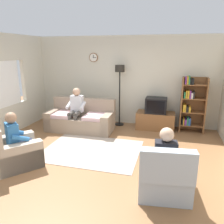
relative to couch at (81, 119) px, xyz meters
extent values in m
plane|color=#8C603D|center=(1.07, -1.59, -0.31)|extent=(12.00, 12.00, 0.00)
cube|color=beige|center=(1.07, 1.07, 1.04)|extent=(6.20, 0.12, 2.70)
cylinder|color=brown|center=(0.08, 0.99, 1.74)|extent=(0.28, 0.03, 0.28)
cylinder|color=white|center=(0.08, 0.97, 1.74)|extent=(0.24, 0.01, 0.24)
cube|color=black|center=(0.08, 0.96, 1.77)|extent=(0.02, 0.01, 0.09)
cube|color=black|center=(0.12, 0.96, 1.74)|extent=(0.11, 0.01, 0.01)
cube|color=beige|center=(-1.79, 0.51, 1.09)|extent=(0.12, 1.10, 1.20)
cube|color=gray|center=(0.00, -0.05, -0.10)|extent=(1.91, 0.87, 0.42)
cube|color=gray|center=(-0.01, 0.31, 0.35)|extent=(1.90, 0.23, 0.48)
cube|color=gray|center=(0.84, -0.04, -0.03)|extent=(0.23, 0.84, 0.56)
cube|color=gray|center=(-0.84, -0.07, -0.03)|extent=(0.23, 0.84, 0.56)
cube|color=beige|center=(0.50, -0.10, 0.16)|extent=(0.61, 0.69, 0.10)
cube|color=beige|center=(-0.50, -0.11, 0.16)|extent=(0.61, 0.69, 0.10)
cube|color=brown|center=(2.10, 0.66, -0.06)|extent=(1.10, 0.56, 0.51)
cube|color=black|center=(2.10, 0.92, -0.03)|extent=(1.10, 0.04, 0.03)
cube|color=black|center=(2.10, 0.64, 0.41)|extent=(0.60, 0.48, 0.44)
cube|color=black|center=(2.10, 0.39, 0.41)|extent=(0.50, 0.01, 0.36)
cube|color=brown|center=(2.80, 0.71, 0.46)|extent=(0.04, 0.36, 1.55)
cube|color=brown|center=(3.44, 0.71, 0.46)|extent=(0.04, 0.36, 1.55)
cube|color=brown|center=(3.12, 0.88, 0.46)|extent=(0.64, 0.02, 1.55)
cube|color=brown|center=(3.12, 0.71, -0.12)|extent=(0.60, 0.34, 0.02)
cube|color=black|center=(2.86, 0.69, -0.02)|extent=(0.03, 0.28, 0.18)
cube|color=gold|center=(2.90, 0.69, -0.01)|extent=(0.03, 0.28, 0.19)
cube|color=#72338C|center=(2.95, 0.69, -0.03)|extent=(0.05, 0.28, 0.16)
cube|color=#267F4C|center=(3.00, 0.69, 0.00)|extent=(0.04, 0.28, 0.22)
cube|color=#2D59A5|center=(3.05, 0.69, -0.01)|extent=(0.06, 0.28, 0.20)
cube|color=brown|center=(3.12, 0.71, 0.27)|extent=(0.60, 0.34, 0.02)
cube|color=gold|center=(2.87, 0.69, 0.38)|extent=(0.04, 0.28, 0.21)
cube|color=gold|center=(2.91, 0.69, 0.38)|extent=(0.04, 0.28, 0.20)
cube|color=black|center=(2.96, 0.69, 0.36)|extent=(0.06, 0.28, 0.16)
cube|color=gold|center=(3.03, 0.69, 0.36)|extent=(0.05, 0.28, 0.15)
cube|color=brown|center=(3.12, 0.71, 0.66)|extent=(0.60, 0.34, 0.02)
cube|color=#267F4C|center=(2.86, 0.69, 0.75)|extent=(0.03, 0.28, 0.17)
cube|color=gold|center=(2.91, 0.69, 0.77)|extent=(0.03, 0.28, 0.21)
cube|color=gold|center=(2.96, 0.69, 0.78)|extent=(0.05, 0.28, 0.22)
cube|color=#72338C|center=(3.01, 0.69, 0.77)|extent=(0.03, 0.28, 0.21)
cube|color=silver|center=(3.06, 0.69, 0.75)|extent=(0.05, 0.28, 0.16)
cube|color=black|center=(3.11, 0.69, 0.77)|extent=(0.04, 0.28, 0.20)
cube|color=brown|center=(3.12, 0.71, 1.04)|extent=(0.60, 0.34, 0.02)
cube|color=#72338C|center=(2.86, 0.69, 1.15)|extent=(0.03, 0.28, 0.20)
cube|color=gold|center=(2.91, 0.69, 1.16)|extent=(0.04, 0.28, 0.21)
cube|color=#267F4C|center=(2.95, 0.69, 1.16)|extent=(0.03, 0.28, 0.22)
cube|color=black|center=(2.99, 0.69, 1.13)|extent=(0.04, 0.28, 0.15)
cube|color=black|center=(3.05, 0.69, 1.13)|extent=(0.05, 0.28, 0.16)
cylinder|color=black|center=(0.98, 0.76, -0.30)|extent=(0.28, 0.28, 0.03)
cylinder|color=black|center=(0.98, 0.76, 0.54)|extent=(0.04, 0.04, 1.70)
cylinder|color=black|center=(0.98, 0.76, 1.44)|extent=(0.28, 0.28, 0.20)
cube|color=#BCAD99|center=(-0.41, -2.31, -0.11)|extent=(1.15, 1.16, 0.40)
cube|color=#BCAD99|center=(-0.62, -2.11, -0.03)|extent=(0.67, 0.74, 0.56)
cube|color=#BCAD99|center=(-0.16, -2.49, -0.03)|extent=(0.67, 0.74, 0.56)
cube|color=#9EADBC|center=(2.48, -2.44, -0.11)|extent=(0.90, 0.93, 0.40)
cube|color=#9EADBC|center=(2.53, -2.81, 0.34)|extent=(0.82, 0.28, 0.50)
cube|color=#9EADBC|center=(2.18, -2.46, -0.03)|extent=(0.30, 0.82, 0.56)
cube|color=#9EADBC|center=(2.78, -2.38, -0.03)|extent=(0.30, 0.82, 0.56)
cube|color=#AD9E8E|center=(0.80, -1.28, -0.31)|extent=(2.20, 1.70, 0.01)
cube|color=silver|center=(-0.09, 0.00, 0.47)|extent=(0.34, 0.21, 0.48)
sphere|color=tan|center=(-0.09, -0.01, 0.82)|extent=(0.22, 0.22, 0.22)
cylinder|color=#4C4742|center=(0.00, -0.19, 0.23)|extent=(0.14, 0.38, 0.13)
cylinder|color=#4C4742|center=(-0.18, -0.20, 0.23)|extent=(0.14, 0.38, 0.13)
cylinder|color=#4C4742|center=(0.00, -0.38, -0.05)|extent=(0.11, 0.11, 0.52)
cylinder|color=#4C4742|center=(-0.18, -0.39, -0.05)|extent=(0.11, 0.11, 0.52)
cylinder|color=silver|center=(0.12, -0.10, 0.45)|extent=(0.10, 0.33, 0.20)
cylinder|color=silver|center=(-0.30, -0.11, 0.45)|extent=(0.10, 0.33, 0.20)
cube|color=#3372B2|center=(-0.44, -2.35, 0.35)|extent=(0.39, 0.37, 0.48)
sphere|color=#A37A5B|center=(-0.43, -2.35, 0.70)|extent=(0.22, 0.22, 0.22)
cylinder|color=#2D334C|center=(-0.38, -2.15, 0.11)|extent=(0.34, 0.37, 0.13)
cylinder|color=#2D334C|center=(-0.25, -2.27, 0.11)|extent=(0.34, 0.37, 0.13)
cylinder|color=#2D334C|center=(-0.26, -2.00, -0.11)|extent=(0.16, 0.16, 0.40)
cylinder|color=#2D334C|center=(-0.12, -2.12, -0.11)|extent=(0.16, 0.16, 0.40)
cylinder|color=#3372B2|center=(-0.53, -2.14, 0.33)|extent=(0.28, 0.31, 0.20)
cylinder|color=#3372B2|center=(-0.21, -2.41, 0.33)|extent=(0.28, 0.31, 0.20)
cube|color=black|center=(2.49, -2.49, 0.35)|extent=(0.36, 0.24, 0.48)
sphere|color=#D8AD8C|center=(2.49, -2.48, 0.70)|extent=(0.22, 0.22, 0.22)
cylinder|color=black|center=(2.38, -2.31, 0.11)|extent=(0.18, 0.39, 0.13)
cylinder|color=black|center=(2.56, -2.29, 0.11)|extent=(0.18, 0.39, 0.13)
cylinder|color=black|center=(2.35, -2.12, -0.11)|extent=(0.12, 0.12, 0.40)
cylinder|color=black|center=(2.53, -2.10, -0.11)|extent=(0.12, 0.12, 0.40)
cylinder|color=black|center=(2.27, -2.42, 0.33)|extent=(0.13, 0.34, 0.20)
cylinder|color=black|center=(2.69, -2.37, 0.33)|extent=(0.13, 0.34, 0.20)
camera|label=1|loc=(2.52, -5.82, 1.94)|focal=36.11mm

